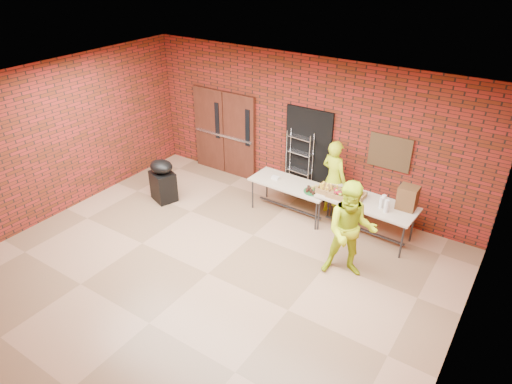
# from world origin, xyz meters

# --- Properties ---
(room) EXTENTS (8.08, 7.08, 3.28)m
(room) POSITION_xyz_m (0.00, 0.00, 1.60)
(room) COLOR brown
(room) RESTS_ON ground
(double_doors) EXTENTS (1.78, 0.12, 2.10)m
(double_doors) POSITION_xyz_m (-2.20, 3.44, 1.05)
(double_doors) COLOR #4A2015
(double_doors) RESTS_ON room
(dark_doorway) EXTENTS (1.10, 0.06, 2.10)m
(dark_doorway) POSITION_xyz_m (0.10, 3.46, 1.05)
(dark_doorway) COLOR black
(dark_doorway) RESTS_ON room
(bronze_plaque) EXTENTS (0.85, 0.04, 0.70)m
(bronze_plaque) POSITION_xyz_m (1.90, 3.45, 1.55)
(bronze_plaque) COLOR #45321B
(bronze_plaque) RESTS_ON room
(wire_rack) EXTENTS (0.60, 0.25, 1.60)m
(wire_rack) POSITION_xyz_m (-0.03, 3.32, 0.80)
(wire_rack) COLOR #BBBBC3
(wire_rack) RESTS_ON room
(table_left) EXTENTS (1.76, 0.78, 0.72)m
(table_left) POSITION_xyz_m (0.16, 2.62, 0.66)
(table_left) COLOR tan
(table_left) RESTS_ON room
(table_right) EXTENTS (1.95, 0.90, 0.79)m
(table_right) POSITION_xyz_m (1.84, 2.67, 0.72)
(table_right) COLOR tan
(table_right) RESTS_ON room
(basket_bananas) EXTENTS (0.43, 0.34, 0.13)m
(basket_bananas) POSITION_xyz_m (1.05, 2.59, 0.84)
(basket_bananas) COLOR #97663C
(basket_bananas) RESTS_ON table_right
(basket_oranges) EXTENTS (0.40, 0.31, 0.13)m
(basket_oranges) POSITION_xyz_m (1.56, 2.69, 0.84)
(basket_oranges) COLOR #97663C
(basket_oranges) RESTS_ON table_right
(basket_apples) EXTENTS (0.42, 0.33, 0.13)m
(basket_apples) POSITION_xyz_m (1.29, 2.54, 0.84)
(basket_apples) COLOR #97663C
(basket_apples) RESTS_ON table_right
(muffin_tray) EXTENTS (0.40, 0.40, 0.10)m
(muffin_tray) POSITION_xyz_m (0.74, 2.55, 0.76)
(muffin_tray) COLOR #165425
(muffin_tray) RESTS_ON table_left
(napkin_box) EXTENTS (0.16, 0.11, 0.05)m
(napkin_box) POSITION_xyz_m (-0.21, 2.61, 0.74)
(napkin_box) COLOR silver
(napkin_box) RESTS_ON table_left
(coffee_dispenser) EXTENTS (0.35, 0.31, 0.46)m
(coffee_dispenser) POSITION_xyz_m (2.53, 2.84, 1.01)
(coffee_dispenser) COLOR #51331C
(coffee_dispenser) RESTS_ON table_right
(cup_stack_front) EXTENTS (0.07, 0.07, 0.22)m
(cup_stack_front) POSITION_xyz_m (2.13, 2.58, 0.90)
(cup_stack_front) COLOR silver
(cup_stack_front) RESTS_ON table_right
(cup_stack_mid) EXTENTS (0.08, 0.08, 0.25)m
(cup_stack_mid) POSITION_xyz_m (2.26, 2.50, 0.91)
(cup_stack_mid) COLOR silver
(cup_stack_mid) RESTS_ON table_right
(cup_stack_back) EXTENTS (0.09, 0.09, 0.26)m
(cup_stack_back) POSITION_xyz_m (2.16, 2.63, 0.91)
(cup_stack_back) COLOR silver
(cup_stack_back) RESTS_ON table_right
(covered_grill) EXTENTS (0.66, 0.61, 0.98)m
(covered_grill) POSITION_xyz_m (-2.50, 1.52, 0.49)
(covered_grill) COLOR black
(covered_grill) RESTS_ON room
(volunteer_woman) EXTENTS (0.70, 0.57, 1.68)m
(volunteer_woman) POSITION_xyz_m (0.92, 3.10, 0.84)
(volunteer_woman) COLOR #B0CF17
(volunteer_woman) RESTS_ON room
(volunteer_man) EXTENTS (1.08, 0.99, 1.81)m
(volunteer_man) POSITION_xyz_m (2.03, 1.39, 0.91)
(volunteer_man) COLOR #B0CF17
(volunteer_man) RESTS_ON room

